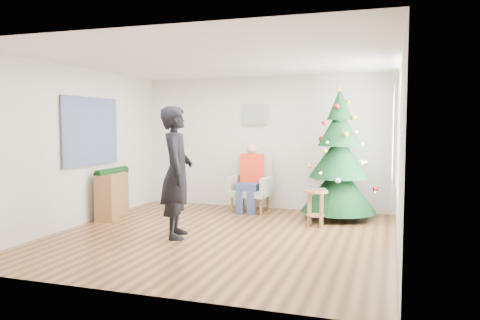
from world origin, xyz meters
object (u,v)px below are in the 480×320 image
(console, at_px, (112,195))
(armchair, at_px, (251,192))
(stool, at_px, (316,208))
(christmas_tree, at_px, (339,158))
(standing_man, at_px, (177,172))

(console, bearing_deg, armchair, 17.32)
(console, bearing_deg, stool, -8.09)
(christmas_tree, xyz_separation_m, stool, (-0.29, -0.74, -0.77))
(stool, xyz_separation_m, armchair, (-1.38, 0.95, 0.07))
(standing_man, bearing_deg, stool, -72.42)
(stool, distance_m, armchair, 1.68)
(standing_man, bearing_deg, console, 41.86)
(christmas_tree, distance_m, standing_man, 3.00)
(armchair, height_order, standing_man, standing_man)
(stool, relative_size, standing_man, 0.31)
(christmas_tree, xyz_separation_m, standing_man, (-2.12, -2.11, -0.10))
(christmas_tree, relative_size, standing_man, 1.23)
(armchair, relative_size, standing_man, 0.52)
(christmas_tree, xyz_separation_m, console, (-3.85, -1.16, -0.67))
(standing_man, bearing_deg, christmas_tree, -64.30)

